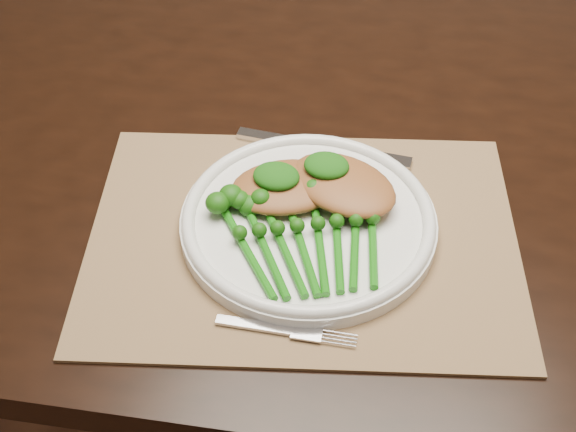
% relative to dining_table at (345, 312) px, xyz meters
% --- Properties ---
extents(dining_table, '(1.67, 1.03, 0.75)m').
position_rel_dining_table_xyz_m(dining_table, '(0.00, 0.00, 0.00)').
color(dining_table, black).
rests_on(dining_table, ground).
extents(placemat, '(0.55, 0.45, 0.00)m').
position_rel_dining_table_xyz_m(placemat, '(-0.03, -0.20, 0.38)').
color(placemat, olive).
rests_on(placemat, dining_table).
extents(dinner_plate, '(0.29, 0.29, 0.03)m').
position_rel_dining_table_xyz_m(dinner_plate, '(-0.03, -0.19, 0.39)').
color(dinner_plate, white).
rests_on(dinner_plate, placemat).
extents(knife, '(0.23, 0.03, 0.01)m').
position_rel_dining_table_xyz_m(knife, '(-0.06, -0.04, 0.38)').
color(knife, silver).
rests_on(knife, placemat).
extents(fork, '(0.15, 0.02, 0.00)m').
position_rel_dining_table_xyz_m(fork, '(-0.01, -0.34, 0.38)').
color(fork, silver).
rests_on(fork, placemat).
extents(chicken_fillet_left, '(0.16, 0.14, 0.03)m').
position_rel_dining_table_xyz_m(chicken_fillet_left, '(-0.06, -0.15, 0.41)').
color(chicken_fillet_left, '#96582B').
rests_on(chicken_fillet_left, dinner_plate).
extents(chicken_fillet_right, '(0.16, 0.14, 0.03)m').
position_rel_dining_table_xyz_m(chicken_fillet_right, '(0.00, -0.14, 0.41)').
color(chicken_fillet_right, '#96582B').
rests_on(chicken_fillet_right, dinner_plate).
extents(pesto_dollop_left, '(0.05, 0.05, 0.02)m').
position_rel_dining_table_xyz_m(pesto_dollop_left, '(-0.07, -0.16, 0.42)').
color(pesto_dollop_left, '#0D4009').
rests_on(pesto_dollop_left, chicken_fillet_left).
extents(pesto_dollop_right, '(0.05, 0.04, 0.02)m').
position_rel_dining_table_xyz_m(pesto_dollop_right, '(-0.02, -0.13, 0.43)').
color(pesto_dollop_right, '#0D4009').
rests_on(pesto_dollop_right, chicken_fillet_right).
extents(broccolini_bundle, '(0.22, 0.23, 0.04)m').
position_rel_dining_table_xyz_m(broccolini_bundle, '(-0.02, -0.23, 0.40)').
color(broccolini_bundle, '#14640D').
rests_on(broccolini_bundle, dinner_plate).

